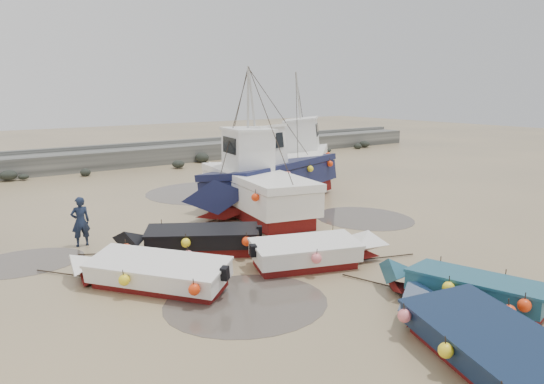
{
  "coord_description": "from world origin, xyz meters",
  "views": [
    {
      "loc": [
        -11.04,
        -12.96,
        5.4
      ],
      "look_at": [
        1.01,
        3.08,
        1.4
      ],
      "focal_mm": 35.0,
      "sensor_mm": 36.0,
      "label": 1
    }
  ],
  "objects_px": {
    "dinghy_1": "(482,335)",
    "dinghy_5": "(316,249)",
    "cabin_boat_3": "(307,158)",
    "cabin_boat_1": "(250,182)",
    "person": "(82,246)",
    "dinghy_4": "(191,237)",
    "dinghy_2": "(462,285)",
    "dinghy_0": "(148,268)",
    "cabin_boat_2": "(268,177)"
  },
  "relations": [
    {
      "from": "dinghy_0",
      "to": "cabin_boat_3",
      "type": "relative_size",
      "value": 0.75
    },
    {
      "from": "person",
      "to": "cabin_boat_1",
      "type": "bearing_deg",
      "value": -171.78
    },
    {
      "from": "dinghy_1",
      "to": "dinghy_2",
      "type": "distance_m",
      "value": 2.75
    },
    {
      "from": "cabin_boat_1",
      "to": "cabin_boat_2",
      "type": "height_order",
      "value": "same"
    },
    {
      "from": "dinghy_2",
      "to": "cabin_boat_1",
      "type": "distance_m",
      "value": 11.57
    },
    {
      "from": "dinghy_1",
      "to": "cabin_boat_1",
      "type": "height_order",
      "value": "cabin_boat_1"
    },
    {
      "from": "cabin_boat_1",
      "to": "person",
      "type": "relative_size",
      "value": 5.96
    },
    {
      "from": "dinghy_2",
      "to": "dinghy_5",
      "type": "xyz_separation_m",
      "value": [
        -0.91,
        4.41,
        -0.0
      ]
    },
    {
      "from": "dinghy_5",
      "to": "cabin_boat_3",
      "type": "distance_m",
      "value": 14.53
    },
    {
      "from": "dinghy_4",
      "to": "dinghy_0",
      "type": "bearing_deg",
      "value": 161.78
    },
    {
      "from": "dinghy_0",
      "to": "dinghy_2",
      "type": "distance_m",
      "value": 8.22
    },
    {
      "from": "cabin_boat_3",
      "to": "dinghy_1",
      "type": "bearing_deg",
      "value": -75.5
    },
    {
      "from": "cabin_boat_3",
      "to": "dinghy_5",
      "type": "bearing_deg",
      "value": -84.27
    },
    {
      "from": "person",
      "to": "cabin_boat_3",
      "type": "bearing_deg",
      "value": -157.9
    },
    {
      "from": "dinghy_1",
      "to": "cabin_boat_2",
      "type": "relative_size",
      "value": 0.58
    },
    {
      "from": "dinghy_5",
      "to": "cabin_boat_1",
      "type": "height_order",
      "value": "cabin_boat_1"
    },
    {
      "from": "dinghy_4",
      "to": "cabin_boat_3",
      "type": "bearing_deg",
      "value": -23.78
    },
    {
      "from": "dinghy_4",
      "to": "cabin_boat_3",
      "type": "distance_m",
      "value": 14.03
    },
    {
      "from": "dinghy_0",
      "to": "person",
      "type": "distance_m",
      "value": 5.0
    },
    {
      "from": "dinghy_2",
      "to": "cabin_boat_3",
      "type": "height_order",
      "value": "cabin_boat_3"
    },
    {
      "from": "dinghy_0",
      "to": "cabin_boat_2",
      "type": "xyz_separation_m",
      "value": [
        8.82,
        6.4,
        0.77
      ]
    },
    {
      "from": "dinghy_5",
      "to": "person",
      "type": "xyz_separation_m",
      "value": [
        -5.06,
        6.44,
        -0.56
      ]
    },
    {
      "from": "cabin_boat_2",
      "to": "cabin_boat_1",
      "type": "bearing_deg",
      "value": 98.62
    },
    {
      "from": "dinghy_1",
      "to": "person",
      "type": "xyz_separation_m",
      "value": [
        -3.92,
        12.68,
        -0.54
      ]
    },
    {
      "from": "dinghy_0",
      "to": "dinghy_5",
      "type": "distance_m",
      "value": 5.04
    },
    {
      "from": "cabin_boat_1",
      "to": "cabin_boat_3",
      "type": "bearing_deg",
      "value": 42.48
    },
    {
      "from": "dinghy_0",
      "to": "dinghy_4",
      "type": "distance_m",
      "value": 3.09
    },
    {
      "from": "cabin_boat_2",
      "to": "dinghy_1",
      "type": "bearing_deg",
      "value": 140.63
    },
    {
      "from": "dinghy_0",
      "to": "dinghy_4",
      "type": "height_order",
      "value": "same"
    },
    {
      "from": "dinghy_1",
      "to": "dinghy_5",
      "type": "xyz_separation_m",
      "value": [
        1.14,
        6.25,
        0.02
      ]
    },
    {
      "from": "cabin_boat_2",
      "to": "person",
      "type": "distance_m",
      "value": 9.26
    },
    {
      "from": "person",
      "to": "dinghy_1",
      "type": "bearing_deg",
      "value": 110.84
    },
    {
      "from": "dinghy_1",
      "to": "cabin_boat_1",
      "type": "xyz_separation_m",
      "value": [
        3.56,
        13.28,
        0.79
      ]
    },
    {
      "from": "dinghy_4",
      "to": "dinghy_2",
      "type": "bearing_deg",
      "value": -124.4
    },
    {
      "from": "cabin_boat_1",
      "to": "dinghy_1",
      "type": "bearing_deg",
      "value": -94.07
    },
    {
      "from": "dinghy_0",
      "to": "dinghy_1",
      "type": "bearing_deg",
      "value": -98.71
    },
    {
      "from": "dinghy_2",
      "to": "cabin_boat_3",
      "type": "distance_m",
      "value": 17.7
    },
    {
      "from": "dinghy_5",
      "to": "dinghy_1",
      "type": "bearing_deg",
      "value": 8.64
    },
    {
      "from": "dinghy_0",
      "to": "person",
      "type": "bearing_deg",
      "value": 58.52
    },
    {
      "from": "cabin_boat_1",
      "to": "dinghy_2",
      "type": "bearing_deg",
      "value": -86.59
    },
    {
      "from": "dinghy_2",
      "to": "person",
      "type": "distance_m",
      "value": 12.4
    },
    {
      "from": "dinghy_1",
      "to": "dinghy_5",
      "type": "relative_size",
      "value": 1.16
    },
    {
      "from": "dinghy_2",
      "to": "cabin_boat_2",
      "type": "height_order",
      "value": "cabin_boat_2"
    },
    {
      "from": "dinghy_4",
      "to": "dinghy_1",
      "type": "bearing_deg",
      "value": -139.87
    },
    {
      "from": "dinghy_0",
      "to": "dinghy_1",
      "type": "height_order",
      "value": "same"
    },
    {
      "from": "dinghy_1",
      "to": "dinghy_4",
      "type": "xyz_separation_m",
      "value": [
        -1.29,
        9.67,
        0.01
      ]
    },
    {
      "from": "dinghy_1",
      "to": "dinghy_5",
      "type": "bearing_deg",
      "value": 102.01
    },
    {
      "from": "dinghy_4",
      "to": "cabin_boat_2",
      "type": "height_order",
      "value": "cabin_boat_2"
    },
    {
      "from": "dinghy_2",
      "to": "dinghy_5",
      "type": "distance_m",
      "value": 4.51
    },
    {
      "from": "dinghy_4",
      "to": "cabin_boat_3",
      "type": "xyz_separation_m",
      "value": [
        11.65,
        7.77,
        0.83
      ]
    }
  ]
}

